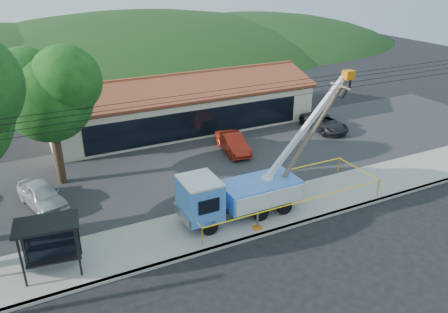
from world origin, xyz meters
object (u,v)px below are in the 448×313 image
car_dark (323,131)px  leaning_pole (309,136)px  utility_truck (237,192)px  car_silver (44,207)px  car_red (233,153)px  bus_shelter (48,234)px

car_dark → leaning_pole: bearing=-133.0°
utility_truck → leaning_pole: size_ratio=1.39×
utility_truck → leaning_pole: 5.19m
utility_truck → car_dark: size_ratio=2.21×
car_silver → car_red: size_ratio=1.00×
bus_shelter → car_red: (13.79, 8.70, -2.09)m
car_silver → car_red: car_silver is taller
car_silver → bus_shelter: bearing=-108.6°
leaning_pole → car_silver: leaning_pole is taller
leaning_pole → utility_truck: bearing=178.4°
car_silver → car_dark: bearing=-10.0°
leaning_pole → bus_shelter: (-14.28, -0.33, -2.09)m
car_silver → car_red: bearing=-8.1°
car_silver → car_dark: (22.72, 2.93, 0.00)m
bus_shelter → car_red: bus_shelter is taller
car_red → bus_shelter: bearing=-141.0°
bus_shelter → car_dark: 24.82m
bus_shelter → car_dark: bearing=29.9°
utility_truck → car_dark: 15.94m
utility_truck → car_dark: (13.09, 8.95, -1.61)m
utility_truck → car_silver: size_ratio=2.47×
car_silver → car_red: 13.82m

